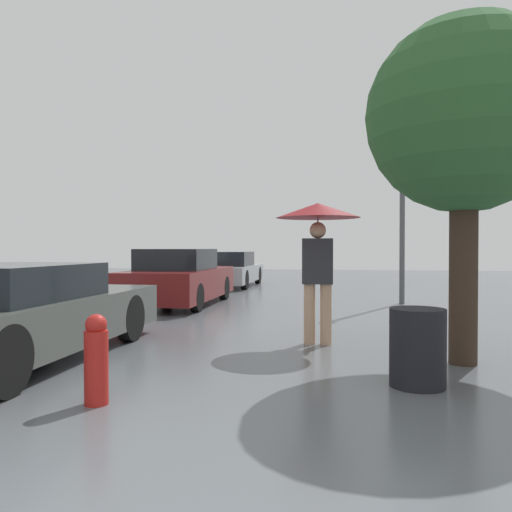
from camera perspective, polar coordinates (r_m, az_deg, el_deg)
The scene contains 8 objects.
pedestrian at distance 7.12m, azimuth 7.08°, elevation 2.94°, with size 1.19×1.19×2.00m.
parked_car_nearest at distance 6.66m, azimuth -25.35°, elevation -6.06°, with size 1.72×4.55×1.17m.
parked_car_middle at distance 12.19m, azimuth -8.74°, elevation -2.58°, with size 1.76×4.26×1.35m.
parked_car_farthest at distance 17.93m, azimuth -2.92°, elevation -1.61°, with size 1.71×4.60×1.24m.
tree at distance 6.53m, azimuth 22.72°, elevation 14.33°, with size 2.28×2.28×4.06m.
street_lamp at distance 12.88m, azimuth 16.39°, elevation 9.00°, with size 0.32×0.32×5.17m.
trash_bin at distance 5.24m, azimuth 17.97°, elevation -9.91°, with size 0.54×0.54×0.77m.
fire_hydrant at distance 4.65m, azimuth -17.80°, elevation -11.19°, with size 0.21×0.21×0.79m.
Camera 1 is at (0.51, -1.83, 1.37)m, focal length 35.00 mm.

